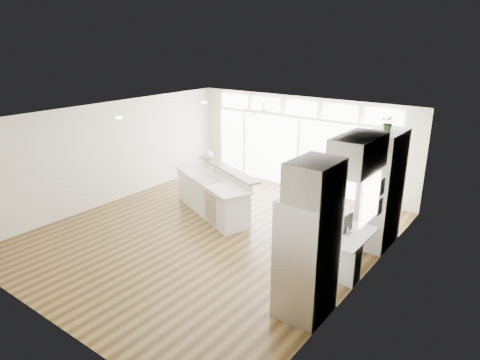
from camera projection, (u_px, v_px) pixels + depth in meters
The scene contains 24 objects.
floor at pixel (213, 234), 9.85m from camera, with size 7.00×8.00×0.02m, color #3B2912.
ceiling at pixel (210, 117), 8.98m from camera, with size 7.00×8.00×0.02m, color white.
wall_back at pixel (300, 143), 12.45m from camera, with size 7.00×0.04×2.70m, color beige.
wall_front at pixel (38, 245), 6.37m from camera, with size 7.00×0.04×2.70m, color beige.
wall_left at pixel (111, 153), 11.39m from camera, with size 0.04×8.00×2.70m, color beige.
wall_right at pixel (365, 215), 7.43m from camera, with size 0.04×8.00×2.70m, color beige.
glass_wall at pixel (299, 153), 12.50m from camera, with size 5.80×0.06×2.08m, color white.
transom_row at pixel (301, 108), 12.08m from camera, with size 5.90×0.06×0.40m, color white.
desk_window at pixel (370, 199), 7.62m from camera, with size 0.04×0.85×0.85m, color white.
ceiling_fan at pixel (264, 108), 11.46m from camera, with size 1.16×1.16×0.32m, color white.
recessed_lights at pixel (216, 116), 9.14m from camera, with size 3.40×3.00×0.02m, color white.
oven_cabinet at pixel (381, 189), 9.02m from camera, with size 0.64×1.20×2.50m, color silver.
desk_nook at pixel (347, 252), 8.18m from camera, with size 0.72×1.30×0.76m, color silver.
upper_cabinets at pixel (358, 153), 7.53m from camera, with size 0.64×1.30×0.64m, color silver.
refrigerator at pixel (307, 257), 6.74m from camera, with size 0.76×0.90×2.00m, color #B6B6BB.
fridge_cabinet at pixel (315, 180), 6.29m from camera, with size 0.64×0.90×0.60m, color silver.
framed_photos at pixel (381, 197), 8.14m from camera, with size 0.06×0.22×0.80m, color black.
kitchen_island at pixel (211, 192), 10.81m from camera, with size 2.87×1.08×1.14m, color silver.
rug at pixel (340, 253), 8.92m from camera, with size 0.89×0.64×0.01m, color #371B11.
office_chair at pixel (347, 244), 8.34m from camera, with size 0.47×0.44×0.91m, color black.
fishbowl at pixel (208, 155), 11.55m from camera, with size 0.25×0.25×0.25m, color silver.
monitor at pixel (346, 224), 8.04m from camera, with size 0.08×0.46×0.39m, color black.
keyboard at pixel (337, 231), 8.20m from camera, with size 0.11×0.29×0.01m, color silver.
potted_plant at pixel (388, 124), 8.58m from camera, with size 0.29×0.32×0.25m, color #305D28.
Camera 1 is at (5.84, -6.79, 4.31)m, focal length 32.00 mm.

